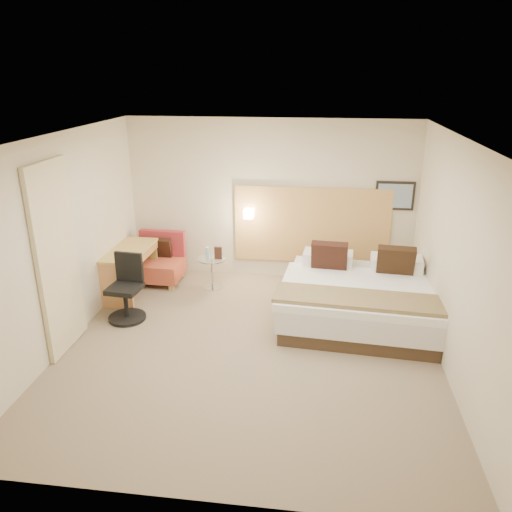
# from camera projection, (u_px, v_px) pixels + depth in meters

# --- Properties ---
(floor) EXTENTS (4.80, 5.00, 0.02)m
(floor) POSITION_uv_depth(u_px,v_px,m) (250.00, 348.00, 6.52)
(floor) COLOR #816F57
(floor) RESTS_ON ground
(ceiling) EXTENTS (4.80, 5.00, 0.02)m
(ceiling) POSITION_uv_depth(u_px,v_px,m) (249.00, 136.00, 5.56)
(ceiling) COLOR silver
(ceiling) RESTS_ON floor
(wall_back) EXTENTS (4.80, 0.02, 2.70)m
(wall_back) POSITION_uv_depth(u_px,v_px,m) (271.00, 200.00, 8.37)
(wall_back) COLOR beige
(wall_back) RESTS_ON floor
(wall_front) EXTENTS (4.80, 0.02, 2.70)m
(wall_front) POSITION_uv_depth(u_px,v_px,m) (202.00, 365.00, 3.71)
(wall_front) COLOR beige
(wall_front) RESTS_ON floor
(wall_left) EXTENTS (0.02, 5.00, 2.70)m
(wall_left) POSITION_uv_depth(u_px,v_px,m) (62.00, 243.00, 6.33)
(wall_left) COLOR beige
(wall_left) RESTS_ON floor
(wall_right) EXTENTS (0.02, 5.00, 2.70)m
(wall_right) POSITION_uv_depth(u_px,v_px,m) (456.00, 260.00, 5.75)
(wall_right) COLOR beige
(wall_right) RESTS_ON floor
(headboard_panel) EXTENTS (2.60, 0.04, 1.30)m
(headboard_panel) POSITION_uv_depth(u_px,v_px,m) (311.00, 225.00, 8.39)
(headboard_panel) COLOR tan
(headboard_panel) RESTS_ON wall_back
(art_frame) EXTENTS (0.62, 0.03, 0.47)m
(art_frame) POSITION_uv_depth(u_px,v_px,m) (395.00, 196.00, 8.05)
(art_frame) COLOR black
(art_frame) RESTS_ON wall_back
(art_canvas) EXTENTS (0.54, 0.01, 0.39)m
(art_canvas) POSITION_uv_depth(u_px,v_px,m) (395.00, 196.00, 8.03)
(art_canvas) COLOR #778FA4
(art_canvas) RESTS_ON wall_back
(lamp_arm) EXTENTS (0.02, 0.12, 0.02)m
(lamp_arm) POSITION_uv_depth(u_px,v_px,m) (249.00, 213.00, 8.40)
(lamp_arm) COLOR silver
(lamp_arm) RESTS_ON wall_back
(lamp_shade) EXTENTS (0.15, 0.15, 0.15)m
(lamp_shade) POSITION_uv_depth(u_px,v_px,m) (249.00, 214.00, 8.35)
(lamp_shade) COLOR #FFEDC6
(lamp_shade) RESTS_ON wall_back
(curtain) EXTENTS (0.06, 0.90, 2.42)m
(curtain) POSITION_uv_depth(u_px,v_px,m) (57.00, 259.00, 6.14)
(curtain) COLOR beige
(curtain) RESTS_ON wall_left
(bottle_a) EXTENTS (0.06, 0.06, 0.19)m
(bottle_a) POSITION_uv_depth(u_px,v_px,m) (208.00, 253.00, 8.12)
(bottle_a) COLOR #94CBE5
(bottle_a) RESTS_ON side_table
(menu_folder) EXTENTS (0.12, 0.05, 0.21)m
(menu_folder) POSITION_uv_depth(u_px,v_px,m) (218.00, 253.00, 8.08)
(menu_folder) COLOR #381F17
(menu_folder) RESTS_ON side_table
(bed) EXTENTS (2.33, 2.28, 1.06)m
(bed) POSITION_uv_depth(u_px,v_px,m) (359.00, 296.00, 7.18)
(bed) COLOR #3A2A1D
(bed) RESTS_ON floor
(lounge_chair) EXTENTS (0.81, 0.72, 0.84)m
(lounge_chair) POSITION_uv_depth(u_px,v_px,m) (159.00, 263.00, 8.47)
(lounge_chair) COLOR #A1874C
(lounge_chair) RESTS_ON floor
(side_table) EXTENTS (0.50, 0.50, 0.52)m
(side_table) POSITION_uv_depth(u_px,v_px,m) (212.00, 272.00, 8.21)
(side_table) COLOR silver
(side_table) RESTS_ON floor
(desk) EXTENTS (0.58, 1.23, 0.76)m
(desk) POSITION_uv_depth(u_px,v_px,m) (131.00, 259.00, 7.90)
(desk) COLOR tan
(desk) RESTS_ON floor
(desk_chair) EXTENTS (0.59, 0.59, 0.95)m
(desk_chair) POSITION_uv_depth(u_px,v_px,m) (127.00, 293.00, 7.17)
(desk_chair) COLOR black
(desk_chair) RESTS_ON floor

